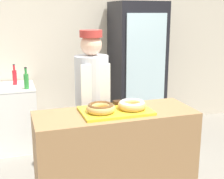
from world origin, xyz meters
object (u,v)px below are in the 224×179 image
brownie_back_left (103,104)px  donut_light_glaze (132,105)px  beverage_fridge (137,70)px  bottle_green (26,81)px  donut_chocolate_glaze (101,108)px  brownie_back_right (117,102)px  bottle_red (15,77)px  serving_tray (116,111)px  baker_person (92,105)px

brownie_back_left → donut_light_glaze: bearing=-40.0°
beverage_fridge → bottle_green: 1.60m
brownie_back_left → donut_chocolate_glaze: bearing=-112.5°
donut_light_glaze → brownie_back_right: donut_light_glaze is taller
bottle_green → bottle_red: 0.33m
serving_tray → bottle_green: (-0.67, 1.53, -0.00)m
bottle_green → beverage_fridge: bearing=7.1°
bottle_red → brownie_back_left: bearing=-66.4°
serving_tray → brownie_back_right: bearing=65.2°
baker_person → beverage_fridge: (0.99, 1.20, 0.11)m
brownie_back_right → baker_person: (-0.14, 0.39, -0.12)m
donut_chocolate_glaze → brownie_back_right: donut_chocolate_glaze is taller
brownie_back_right → baker_person: size_ratio=0.04×
beverage_fridge → bottle_red: 1.72m
beverage_fridge → bottle_red: beverage_fridge is taller
baker_person → donut_chocolate_glaze: bearing=-97.1°
bottle_green → donut_chocolate_glaze: bearing=-71.3°
baker_person → bottle_green: (-0.60, 1.00, 0.09)m
brownie_back_right → beverage_fridge: (0.85, 1.58, -0.02)m
serving_tray → bottle_green: size_ratio=2.18×
donut_light_glaze → bottle_red: bottle_red is taller
baker_person → bottle_green: baker_person is taller
brownie_back_right → bottle_green: bearing=118.1°
serving_tray → donut_light_glaze: 0.15m
baker_person → brownie_back_left: bearing=-89.5°
donut_chocolate_glaze → beverage_fridge: (1.06, 1.76, -0.04)m
bottle_red → donut_light_glaze: bearing=-63.0°
donut_chocolate_glaze → bottle_red: bottle_red is taller
baker_person → brownie_back_right: bearing=-70.0°
donut_chocolate_glaze → brownie_back_right: size_ratio=3.54×
serving_tray → baker_person: (-0.07, 0.54, -0.10)m
bottle_green → bottle_red: bottle_green is taller
donut_chocolate_glaze → bottle_green: bearing=108.7°
serving_tray → baker_person: baker_person is taller
brownie_back_left → bottle_green: bottle_green is taller
brownie_back_left → bottle_red: (-0.74, 1.68, -0.03)m
donut_light_glaze → beverage_fridge: size_ratio=0.13×
serving_tray → brownie_back_right: brownie_back_right is taller
brownie_back_left → bottle_green: (-0.60, 1.39, -0.03)m
brownie_back_right → bottle_green: (-0.74, 1.39, -0.03)m
donut_light_glaze → brownie_back_left: (-0.21, 0.18, -0.02)m
donut_light_glaze → beverage_fridge: beverage_fridge is taller
bottle_red → baker_person: bearing=-60.6°
donut_chocolate_glaze → serving_tray: bearing=11.0°
serving_tray → brownie_back_left: (-0.07, 0.15, 0.03)m
beverage_fridge → brownie_back_right: bearing=-118.2°
serving_tray → baker_person: bearing=97.7°
donut_light_glaze → donut_chocolate_glaze: bearing=180.0°
brownie_back_right → beverage_fridge: 1.80m
donut_chocolate_glaze → brownie_back_right: bearing=40.0°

